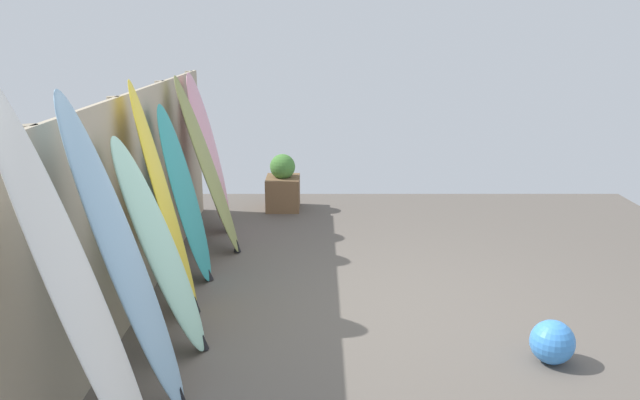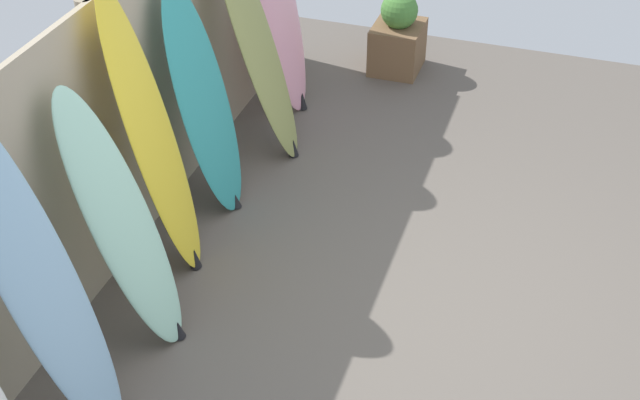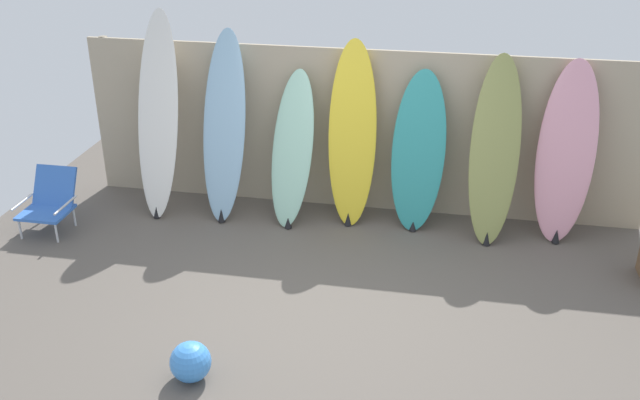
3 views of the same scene
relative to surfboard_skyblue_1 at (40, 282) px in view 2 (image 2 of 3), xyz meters
name	(u,v)px [view 2 (image 2 of 3)]	position (x,y,z in m)	size (l,w,h in m)	color
ground	(418,314)	(1.39, -1.60, -0.99)	(7.68, 7.68, 0.00)	#5B544C
fence_back	(110,136)	(1.39, 0.41, -0.09)	(6.08, 0.11, 1.80)	tan
surfboard_skyblue_1	(40,282)	(0.00, 0.00, 0.00)	(0.48, 0.67, 2.00)	#8CB7D6
surfboard_seafoam_2	(122,224)	(0.74, -0.01, -0.19)	(0.52, 0.69, 1.61)	#9ED6BC
surfboard_yellow_3	(154,140)	(1.36, 0.09, -0.03)	(0.54, 0.51, 1.94)	yellow
surfboard_teal_4	(205,104)	(2.06, 0.08, -0.16)	(0.59, 0.47, 1.67)	teal
surfboard_olive_5	(257,44)	(2.82, 0.00, -0.07)	(0.50, 0.64, 1.86)	olive
surfboard_pink_6	(277,5)	(3.52, 0.11, -0.08)	(0.62, 0.54, 1.84)	pink
planter_box	(398,37)	(4.47, -0.66, -0.67)	(0.49, 0.43, 0.73)	brown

